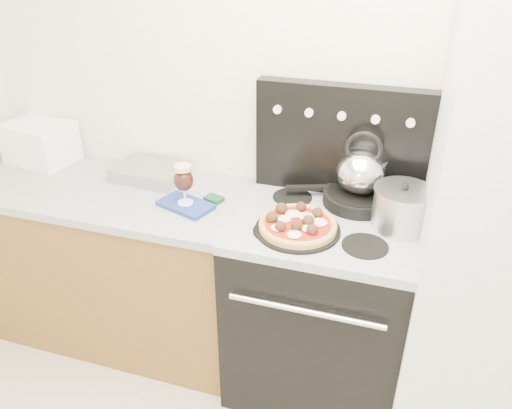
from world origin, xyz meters
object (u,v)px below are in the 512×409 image
at_px(oven_mitt, 186,205).
at_px(beer_glass, 184,184).
at_px(stove_body, 319,308).
at_px(tea_kettle, 361,168).
at_px(fridge, 509,245).
at_px(base_cabinet, 114,265).
at_px(toaster_oven, 40,142).
at_px(skillet, 358,198).
at_px(pizza_pan, 298,229).
at_px(pizza, 298,223).
at_px(stock_pot, 401,210).

bearing_deg(oven_mitt, beer_glass, 0.00).
xyz_separation_m(stove_body, tea_kettle, (0.11, 0.18, 0.65)).
height_order(fridge, tea_kettle, fridge).
height_order(base_cabinet, toaster_oven, toaster_oven).
relative_size(toaster_oven, skillet, 1.07).
xyz_separation_m(base_cabinet, beer_glass, (0.48, -0.07, 0.58)).
distance_m(oven_mitt, pizza_pan, 0.53).
height_order(pizza, stock_pot, stock_pot).
bearing_deg(skillet, stock_pot, -38.93).
relative_size(fridge, stock_pot, 8.26).
height_order(stove_body, fridge, fridge).
height_order(toaster_oven, skillet, toaster_oven).
relative_size(stove_body, skillet, 2.85).
height_order(stove_body, tea_kettle, tea_kettle).
bearing_deg(tea_kettle, beer_glass, -173.53).
bearing_deg(toaster_oven, pizza_pan, -2.91).
height_order(base_cabinet, fridge, fridge).
xyz_separation_m(pizza, stock_pot, (0.39, 0.15, 0.05)).
bearing_deg(tea_kettle, stove_body, -131.38).
bearing_deg(pizza, base_cabinet, 172.11).
relative_size(stove_body, pizza, 2.80).
distance_m(base_cabinet, beer_glass, 0.76).
distance_m(tea_kettle, stock_pot, 0.26).
bearing_deg(fridge, oven_mitt, -179.28).
bearing_deg(stock_pot, tea_kettle, 141.07).
bearing_deg(base_cabinet, oven_mitt, -7.87).
distance_m(pizza, skillet, 0.36).
height_order(base_cabinet, stock_pot, stock_pot).
bearing_deg(stove_body, stock_pot, 6.13).
bearing_deg(tea_kettle, toaster_oven, 169.03).
bearing_deg(stove_body, pizza_pan, -129.43).
xyz_separation_m(fridge, toaster_oven, (-2.25, 0.22, 0.05)).
distance_m(fridge, beer_glass, 1.32).
xyz_separation_m(fridge, oven_mitt, (-1.32, -0.02, -0.04)).
bearing_deg(oven_mitt, pizza, -7.90).
xyz_separation_m(stove_body, fridge, (0.70, -0.03, 0.51)).
bearing_deg(skillet, tea_kettle, 0.00).
bearing_deg(pizza_pan, base_cabinet, 172.11).
relative_size(stove_body, oven_mitt, 3.64).
height_order(skillet, stock_pot, stock_pot).
xyz_separation_m(pizza, skillet, (0.20, 0.30, -0.01)).
bearing_deg(base_cabinet, fridge, -1.59).
xyz_separation_m(pizza, tea_kettle, (0.20, 0.30, 0.14)).
bearing_deg(stove_body, skillet, 59.18).
xyz_separation_m(base_cabinet, pizza_pan, (1.01, -0.14, 0.50)).
bearing_deg(pizza, tea_kettle, 55.64).
bearing_deg(pizza, fridge, 6.46).
relative_size(pizza_pan, pizza, 1.11).
bearing_deg(beer_glass, skillet, 17.03).
height_order(oven_mitt, beer_glass, beer_glass).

